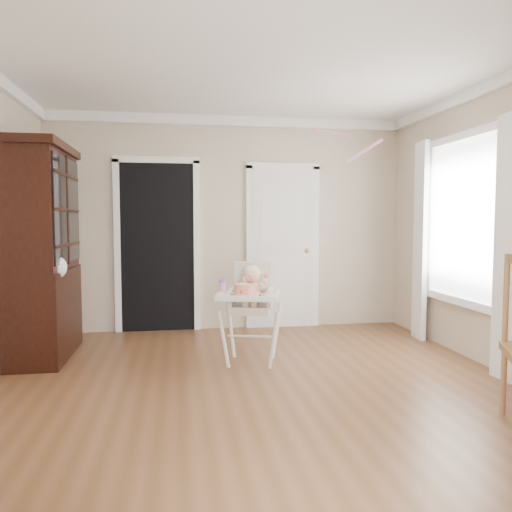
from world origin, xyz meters
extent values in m
plane|color=brown|center=(0.00, 0.00, 0.00)|extent=(5.00, 5.00, 0.00)
plane|color=white|center=(0.00, 0.00, 2.70)|extent=(5.00, 5.00, 0.00)
plane|color=beige|center=(0.00, 2.50, 1.35)|extent=(4.50, 0.00, 4.50)
cube|color=black|center=(-0.90, 2.48, 1.05)|extent=(0.90, 0.03, 2.10)
cube|color=white|center=(-1.39, 2.48, 1.05)|extent=(0.08, 0.05, 2.18)
cube|color=white|center=(-0.41, 2.48, 1.05)|extent=(0.08, 0.05, 2.18)
cube|color=white|center=(-0.90, 2.48, 2.14)|extent=(1.06, 0.05, 0.08)
cube|color=white|center=(0.70, 2.48, 1.02)|extent=(0.80, 0.05, 2.05)
cube|color=white|center=(0.26, 2.48, 1.02)|extent=(0.08, 0.05, 2.13)
cube|color=white|center=(1.14, 2.48, 1.02)|extent=(0.08, 0.05, 2.13)
sphere|color=gold|center=(1.02, 2.44, 1.00)|extent=(0.06, 0.06, 0.06)
cube|color=white|center=(2.23, 0.80, 1.40)|extent=(0.02, 1.20, 1.60)
cube|color=white|center=(2.21, 0.80, 2.24)|extent=(0.06, 1.36, 0.08)
cube|color=white|center=(2.15, 0.02, 1.15)|extent=(0.08, 0.28, 2.30)
cube|color=white|center=(2.15, 1.58, 1.15)|extent=(0.08, 0.28, 2.30)
cylinder|color=white|center=(-0.23, 0.73, 0.27)|extent=(0.14, 0.10, 0.58)
cylinder|color=white|center=(0.21, 0.60, 0.27)|extent=(0.10, 0.14, 0.58)
cylinder|color=white|center=(-0.12, 1.14, 0.27)|extent=(0.10, 0.14, 0.58)
cylinder|color=white|center=(0.33, 1.02, 0.27)|extent=(0.14, 0.10, 0.58)
cylinder|color=white|center=(0.03, 0.83, 0.27)|extent=(0.44, 0.14, 0.02)
cube|color=beige|center=(0.05, 0.87, 0.53)|extent=(0.45, 0.43, 0.08)
cube|color=beige|center=(-0.13, 0.92, 0.65)|extent=(0.12, 0.33, 0.17)
cube|color=beige|center=(0.22, 0.82, 0.65)|extent=(0.12, 0.33, 0.17)
cube|color=beige|center=(0.09, 1.03, 0.77)|extent=(0.37, 0.15, 0.43)
cube|color=white|center=(-0.01, 0.65, 0.68)|extent=(0.63, 0.52, 0.03)
cube|color=white|center=(-0.06, 0.47, 0.70)|extent=(0.53, 0.17, 0.04)
ellipsoid|color=beige|center=(0.05, 0.90, 0.67)|extent=(0.23, 0.20, 0.25)
sphere|color=beige|center=(0.05, 0.90, 0.87)|extent=(0.21, 0.21, 0.17)
sphere|color=red|center=(0.04, 0.84, 0.72)|extent=(0.13, 0.13, 0.13)
sphere|color=red|center=(0.01, 0.83, 0.83)|extent=(0.06, 0.06, 0.06)
sphere|color=red|center=(0.18, 0.79, 0.87)|extent=(0.06, 0.06, 0.06)
cylinder|color=silver|center=(-0.05, 0.65, 0.70)|extent=(0.24, 0.24, 0.01)
cylinder|color=red|center=(-0.05, 0.65, 0.75)|extent=(0.18, 0.18, 0.10)
cylinder|color=#F2E08C|center=(-0.04, 0.62, 0.80)|extent=(0.08, 0.08, 0.02)
cylinder|color=pink|center=(-0.23, 0.82, 0.75)|extent=(0.06, 0.06, 0.10)
cylinder|color=#825A9E|center=(-0.23, 0.82, 0.81)|extent=(0.07, 0.07, 0.03)
cone|color=#825A9E|center=(-0.23, 0.82, 0.85)|extent=(0.02, 0.02, 0.04)
cube|color=black|center=(-1.99, 1.42, 0.45)|extent=(0.50, 1.19, 0.89)
cube|color=black|center=(-1.99, 1.42, 1.49)|extent=(0.46, 1.19, 1.19)
cube|color=black|center=(-1.75, 1.12, 1.49)|extent=(0.02, 0.52, 1.04)
cube|color=black|center=(-1.75, 1.71, 1.49)|extent=(0.02, 0.52, 1.04)
cube|color=black|center=(-1.99, 1.42, 2.11)|extent=(0.54, 1.27, 0.08)
ellipsoid|color=white|center=(-1.79, 1.07, 0.94)|extent=(0.20, 0.16, 0.22)
cylinder|color=brown|center=(1.63, -0.71, 0.25)|extent=(0.04, 0.04, 0.50)
cylinder|color=brown|center=(1.63, -0.70, 0.83)|extent=(0.04, 0.04, 0.65)
camera|label=1|loc=(-0.65, -3.87, 1.38)|focal=35.00mm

